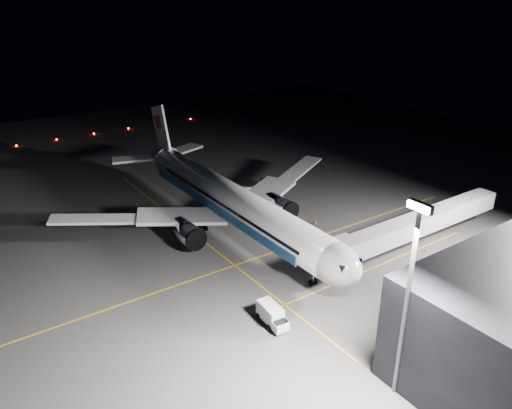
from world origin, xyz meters
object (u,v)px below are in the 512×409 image
at_px(airliner, 229,200).
at_px(safety_cone_a, 277,234).
at_px(floodlight_mast_south, 409,286).
at_px(service_truck, 272,315).
at_px(safety_cone_b, 316,222).
at_px(baggage_tug, 265,184).
at_px(safety_cone_c, 228,207).
at_px(jet_bridge, 413,226).

height_order(airliner, safety_cone_a, airliner).
distance_m(floodlight_mast_south, service_truck, 19.60).
distance_m(service_truck, safety_cone_b, 29.16).
height_order(baggage_tug, safety_cone_b, baggage_tug).
bearing_deg(airliner, safety_cone_c, 149.99).
relative_size(safety_cone_a, safety_cone_c, 1.03).
height_order(safety_cone_b, safety_cone_c, safety_cone_b).
distance_m(floodlight_mast_south, safety_cone_b, 40.81).
bearing_deg(safety_cone_c, airliner, -30.01).
bearing_deg(safety_cone_b, baggage_tug, 171.89).
distance_m(floodlight_mast_south, baggage_tug, 57.95).
relative_size(jet_bridge, safety_cone_c, 62.04).
bearing_deg(safety_cone_a, service_truck, -38.51).
bearing_deg(safety_cone_a, airliner, -144.41).
bearing_deg(safety_cone_b, airliner, -118.44).
xyz_separation_m(airliner, baggage_tug, (-11.42, 15.70, -4.24)).
distance_m(floodlight_mast_south, safety_cone_a, 37.85).
bearing_deg(service_truck, jet_bridge, 99.23).
bearing_deg(baggage_tug, floodlight_mast_south, 1.59).
bearing_deg(jet_bridge, safety_cone_a, -140.95).
relative_size(jet_bridge, floodlight_mast_south, 1.66).
relative_size(safety_cone_b, safety_cone_c, 1.13).
xyz_separation_m(jet_bridge, safety_cone_a, (-16.14, -13.10, -4.30)).
xyz_separation_m(airliner, service_truck, (25.32, -9.67, -3.85)).
distance_m(airliner, jet_bridge, 29.31).
bearing_deg(safety_cone_a, baggage_tug, 149.65).
xyz_separation_m(airliner, jet_bridge, (23.08, 18.06, -0.58)).
xyz_separation_m(baggage_tug, safety_cone_a, (18.35, -10.74, -0.64)).
bearing_deg(baggage_tug, service_truck, -10.56).
bearing_deg(airliner, floodlight_mast_south, -8.33).
relative_size(airliner, safety_cone_a, 107.64).
bearing_deg(airliner, safety_cone_b, 61.56).
xyz_separation_m(airliner, safety_cone_a, (6.93, 4.96, -4.88)).
bearing_deg(airliner, safety_cone_a, 35.59).
relative_size(floodlight_mast_south, service_truck, 4.19).
bearing_deg(floodlight_mast_south, service_truck, -166.95).
relative_size(safety_cone_a, safety_cone_b, 0.91).
bearing_deg(baggage_tug, airliner, -29.91).
distance_m(airliner, safety_cone_a, 9.82).
relative_size(airliner, jet_bridge, 1.79).
bearing_deg(airliner, jet_bridge, 38.04).
height_order(airliner, baggage_tug, airliner).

